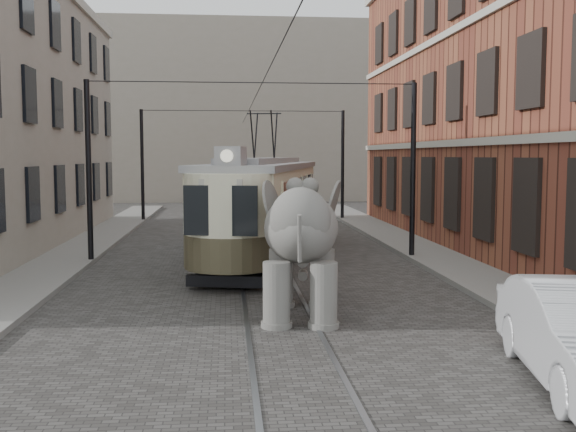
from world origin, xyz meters
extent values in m
plane|color=#45423F|center=(0.00, 0.00, 0.00)|extent=(120.00, 120.00, 0.00)
cube|color=slate|center=(6.00, 0.00, 0.07)|extent=(2.00, 60.00, 0.15)
cube|color=slate|center=(-6.50, 0.00, 0.07)|extent=(2.00, 60.00, 0.15)
cube|color=brown|center=(11.00, 9.00, 6.00)|extent=(8.00, 26.00, 12.00)
cube|color=gray|center=(0.00, 40.00, 7.00)|extent=(28.00, 10.00, 14.00)
camera|label=1|loc=(-1.12, -16.46, 3.55)|focal=42.00mm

